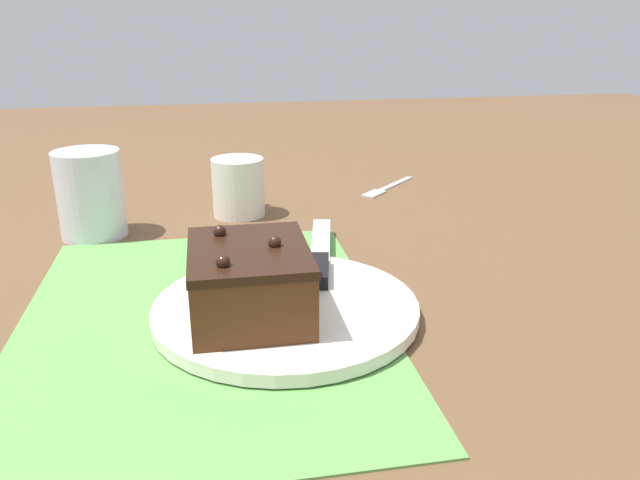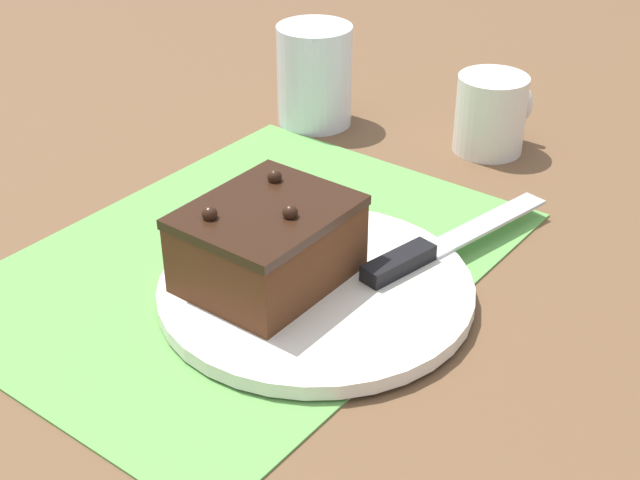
% 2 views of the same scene
% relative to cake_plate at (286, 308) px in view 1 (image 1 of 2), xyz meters
% --- Properties ---
extents(ground_plane, '(3.00, 3.00, 0.00)m').
position_rel_cake_plate_xyz_m(ground_plane, '(0.01, 0.08, -0.01)').
color(ground_plane, brown).
extents(placemat_woven, '(0.46, 0.34, 0.00)m').
position_rel_cake_plate_xyz_m(placemat_woven, '(0.01, 0.08, -0.01)').
color(placemat_woven, '#609E4C').
rests_on(placemat_woven, ground_plane).
extents(cake_plate, '(0.25, 0.25, 0.01)m').
position_rel_cake_plate_xyz_m(cake_plate, '(0.00, 0.00, 0.00)').
color(cake_plate, white).
rests_on(cake_plate, placemat_woven).
extents(chocolate_cake, '(0.13, 0.11, 0.07)m').
position_rel_cake_plate_xyz_m(chocolate_cake, '(-0.02, 0.03, 0.04)').
color(chocolate_cake, '#512D19').
rests_on(chocolate_cake, cake_plate).
extents(serving_knife, '(0.22, 0.06, 0.01)m').
position_rel_cake_plate_xyz_m(serving_knife, '(0.09, -0.05, 0.01)').
color(serving_knife, black).
rests_on(serving_knife, cake_plate).
extents(drinking_glass, '(0.08, 0.08, 0.11)m').
position_rel_cake_plate_xyz_m(drinking_glass, '(0.28, 0.22, 0.05)').
color(drinking_glass, white).
rests_on(drinking_glass, ground_plane).
extents(coffee_mug, '(0.08, 0.07, 0.08)m').
position_rel_cake_plate_xyz_m(coffee_mug, '(0.33, 0.02, 0.03)').
color(coffee_mug, silver).
rests_on(coffee_mug, ground_plane).
extents(dessert_fork, '(0.12, 0.12, 0.01)m').
position_rel_cake_plate_xyz_m(dessert_fork, '(0.43, -0.22, -0.01)').
color(dessert_fork, '#B7BABF').
rests_on(dessert_fork, ground_plane).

